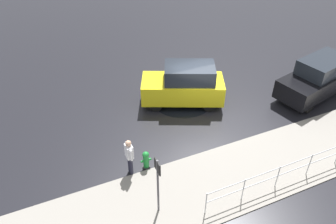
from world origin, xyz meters
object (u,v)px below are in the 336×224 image
Objects in this scene: moving_hatchback at (184,85)px; pedestrian at (129,155)px; parked_sedan at (318,78)px; sign_post at (158,179)px; fire_hydrant at (146,160)px.

pedestrian is (3.91, 3.42, -0.07)m from moving_hatchback.
moving_hatchback is at bearing -17.73° from parked_sedan.
pedestrian is 2.14m from sign_post.
parked_sedan is at bearing -161.17° from sign_post.
parked_sedan is 5.71× the size of fire_hydrant.
sign_post reaches higher than moving_hatchback.
moving_hatchback is 5.30× the size of fire_hydrant.
sign_post is (-0.31, 2.03, 0.62)m from pedestrian.
moving_hatchback is 4.76m from fire_hydrant.
parked_sedan reaches higher than fire_hydrant.
pedestrian reaches higher than fire_hydrant.
pedestrian is (0.64, 0.02, 0.56)m from fire_hydrant.
parked_sedan is at bearing -172.01° from fire_hydrant.
pedestrian is at bearing 7.61° from parked_sedan.
moving_hatchback is at bearing -123.46° from sign_post.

